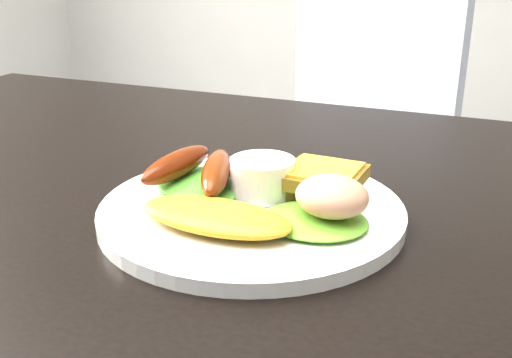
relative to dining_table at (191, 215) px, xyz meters
name	(u,v)px	position (x,y,z in m)	size (l,w,h in m)	color
dining_table	(191,215)	(0.00, 0.00, 0.00)	(1.20, 0.80, 0.04)	black
dining_chair	(348,187)	(-0.04, 0.82, -0.28)	(0.45, 0.45, 0.05)	tan
person	(215,25)	(-0.20, 0.45, 0.12)	(0.61, 0.41, 1.70)	navy
plate	(252,211)	(0.07, -0.02, 0.03)	(0.26, 0.26, 0.01)	white
lettuce_left	(205,183)	(0.02, 0.00, 0.04)	(0.09, 0.09, 0.01)	green
lettuce_right	(315,220)	(0.13, -0.04, 0.04)	(0.09, 0.08, 0.01)	#669C26
omelette	(216,216)	(0.06, -0.07, 0.04)	(0.13, 0.06, 0.02)	#FFA41C
sausage_a	(177,164)	(-0.01, -0.01, 0.05)	(0.02, 0.10, 0.02)	#621F00
sausage_b	(217,172)	(0.03, -0.01, 0.05)	(0.03, 0.10, 0.03)	#702D02
ramekin	(262,177)	(0.07, 0.00, 0.05)	(0.06, 0.06, 0.03)	white
toast_a	(312,183)	(0.11, 0.03, 0.04)	(0.07, 0.07, 0.01)	brown
toast_b	(323,177)	(0.12, 0.02, 0.05)	(0.07, 0.07, 0.01)	olive
potato_salad	(332,196)	(0.15, -0.03, 0.06)	(0.06, 0.06, 0.03)	#C6B593
fork	(207,198)	(0.03, -0.03, 0.03)	(0.15, 0.01, 0.00)	#ADAFB7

